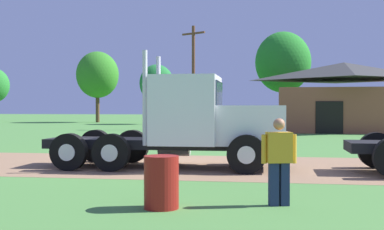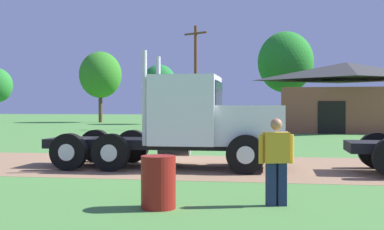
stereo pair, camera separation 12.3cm
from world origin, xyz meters
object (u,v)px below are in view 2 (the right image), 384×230
(truck_foreground_white, at_px, (194,124))
(shed_building, at_px, (346,98))
(steel_barrel, at_px, (158,182))
(visitor_walking_mid, at_px, (276,158))
(utility_pole_near, at_px, (196,75))

(truck_foreground_white, distance_m, shed_building, 24.84)
(steel_barrel, relative_size, shed_building, 0.09)
(shed_building, bearing_deg, visitor_walking_mid, -100.44)
(truck_foreground_white, xyz_separation_m, utility_pole_near, (-3.71, 24.36, 3.06))
(steel_barrel, bearing_deg, truck_foreground_white, 92.84)
(visitor_walking_mid, bearing_deg, utility_pole_near, 101.59)
(truck_foreground_white, bearing_deg, steel_barrel, -87.16)
(steel_barrel, xyz_separation_m, shed_building, (7.43, 29.54, 2.01))
(truck_foreground_white, distance_m, utility_pole_near, 24.83)
(steel_barrel, height_order, shed_building, shed_building)
(shed_building, relative_size, utility_pole_near, 1.23)
(utility_pole_near, bearing_deg, shed_building, -3.91)
(steel_barrel, xyz_separation_m, utility_pole_near, (-4.00, 30.32, 3.90))
(truck_foreground_white, relative_size, visitor_walking_mid, 4.50)
(truck_foreground_white, xyz_separation_m, steel_barrel, (0.30, -5.96, -0.84))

